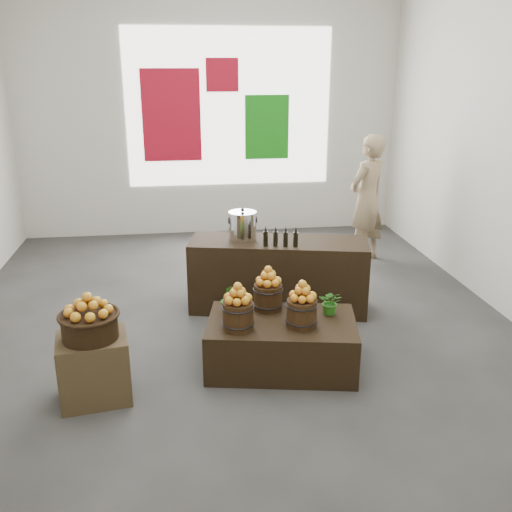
{
  "coord_description": "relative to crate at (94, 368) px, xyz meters",
  "views": [
    {
      "loc": [
        -0.53,
        -5.68,
        2.67
      ],
      "look_at": [
        0.19,
        -0.4,
        0.86
      ],
      "focal_mm": 40.0,
      "sensor_mm": 36.0,
      "label": 1
    }
  ],
  "objects": [
    {
      "name": "apple_bucket_front_left",
      "position": [
        1.22,
        0.21,
        0.31
      ],
      "size": [
        0.27,
        0.27,
        0.25
      ],
      "primitive_type": "cylinder",
      "color": "#33210D",
      "rests_on": "display_table"
    },
    {
      "name": "wicker_basket",
      "position": [
        0.0,
        0.0,
        0.38
      ],
      "size": [
        0.45,
        0.45,
        0.2
      ],
      "primitive_type": "cylinder",
      "color": "black",
      "rests_on": "crate"
    },
    {
      "name": "counter",
      "position": [
        1.83,
        1.63,
        0.12
      ],
      "size": [
        2.06,
        1.05,
        0.8
      ],
      "primitive_type": "cube",
      "rotation": [
        0.0,
        0.0,
        -0.22
      ],
      "color": "black",
      "rests_on": "ground"
    },
    {
      "name": "apples_in_bucket_front_left",
      "position": [
        1.22,
        0.21,
        0.52
      ],
      "size": [
        0.2,
        0.2,
        0.18
      ],
      "primitive_type": null,
      "color": "maroon",
      "rests_on": "apple_bucket_front_left"
    },
    {
      "name": "deco_red_left",
      "position": [
        0.69,
        4.85,
        1.62
      ],
      "size": [
        0.9,
        0.04,
        1.4
      ],
      "primitive_type": "cube",
      "color": "maroon",
      "rests_on": "back_wall"
    },
    {
      "name": "display_table",
      "position": [
        1.63,
        0.32,
        -0.05
      ],
      "size": [
        1.47,
        1.06,
        0.46
      ],
      "primitive_type": "cube",
      "rotation": [
        0.0,
        0.0,
        -0.19
      ],
      "color": "black",
      "rests_on": "ground"
    },
    {
      "name": "deco_red_upper",
      "position": [
        1.49,
        4.85,
        2.22
      ],
      "size": [
        0.5,
        0.04,
        0.5
      ],
      "primitive_type": "cube",
      "color": "maroon",
      "rests_on": "back_wall"
    },
    {
      "name": "crate",
      "position": [
        0.0,
        0.0,
        0.0
      ],
      "size": [
        0.63,
        0.54,
        0.56
      ],
      "primitive_type": "cube",
      "rotation": [
        0.0,
        0.0,
        0.16
      ],
      "color": "#4C3C23",
      "rests_on": "ground"
    },
    {
      "name": "back_wall",
      "position": [
        1.29,
        4.88,
        1.72
      ],
      "size": [
        6.0,
        0.04,
        4.0
      ],
      "primitive_type": "cube",
      "color": "beige",
      "rests_on": "ground"
    },
    {
      "name": "deco_green_right",
      "position": [
        2.19,
        4.85,
        1.42
      ],
      "size": [
        0.7,
        0.04,
        1.0
      ],
      "primitive_type": "cube",
      "color": "#147712",
      "rests_on": "back_wall"
    },
    {
      "name": "shopper",
      "position": [
        3.33,
        3.13,
        0.61
      ],
      "size": [
        0.77,
        0.72,
        1.78
      ],
      "primitive_type": "imported",
      "rotation": [
        0.0,
        0.0,
        3.77
      ],
      "color": "#957D5B",
      "rests_on": "ground"
    },
    {
      "name": "oil_cruets",
      "position": [
        1.79,
        1.44,
        0.64
      ],
      "size": [
        0.29,
        0.12,
        0.22
      ],
      "primitive_type": null,
      "rotation": [
        0.0,
        0.0,
        -0.22
      ],
      "color": "black",
      "rests_on": "counter"
    },
    {
      "name": "herb_garnish_left",
      "position": [
        1.18,
        0.52,
        0.33
      ],
      "size": [
        0.19,
        0.17,
        0.3
      ],
      "primitive_type": "imported",
      "rotation": [
        0.0,
        0.0,
        -0.23
      ],
      "color": "#226214",
      "rests_on": "display_table"
    },
    {
      "name": "back_opening",
      "position": [
        1.59,
        4.86,
        1.72
      ],
      "size": [
        3.2,
        0.02,
        2.4
      ],
      "primitive_type": "cube",
      "color": "white",
      "rests_on": "back_wall"
    },
    {
      "name": "apples_in_basket",
      "position": [
        0.0,
        0.0,
        0.58
      ],
      "size": [
        0.35,
        0.35,
        0.19
      ],
      "primitive_type": null,
      "color": "maroon",
      "rests_on": "wicker_basket"
    },
    {
      "name": "apple_bucket_front_right",
      "position": [
        1.78,
        0.18,
        0.31
      ],
      "size": [
        0.27,
        0.27,
        0.25
      ],
      "primitive_type": "cylinder",
      "color": "#33210D",
      "rests_on": "display_table"
    },
    {
      "name": "herb_garnish_right",
      "position": [
        2.1,
        0.4,
        0.3
      ],
      "size": [
        0.27,
        0.25,
        0.24
      ],
      "primitive_type": "imported",
      "rotation": [
        0.0,
        0.0,
        -0.37
      ],
      "color": "#226214",
      "rests_on": "display_table"
    },
    {
      "name": "apple_bucket_rear",
      "position": [
        1.55,
        0.59,
        0.31
      ],
      "size": [
        0.27,
        0.27,
        0.25
      ],
      "primitive_type": "cylinder",
      "color": "#33210D",
      "rests_on": "display_table"
    },
    {
      "name": "apples_in_bucket_front_right",
      "position": [
        1.78,
        0.18,
        0.52
      ],
      "size": [
        0.2,
        0.2,
        0.18
      ],
      "primitive_type": null,
      "color": "maroon",
      "rests_on": "apple_bucket_front_right"
    },
    {
      "name": "apples_in_bucket_rear",
      "position": [
        1.55,
        0.59,
        0.52
      ],
      "size": [
        0.2,
        0.2,
        0.18
      ],
      "primitive_type": null,
      "color": "maroon",
      "rests_on": "apple_bucket_rear"
    },
    {
      "name": "ground",
      "position": [
        1.29,
        1.38,
        -0.28
      ],
      "size": [
        7.0,
        7.0,
        0.0
      ],
      "primitive_type": "plane",
      "color": "#3C3B39",
      "rests_on": "ground"
    },
    {
      "name": "stock_pot_left",
      "position": [
        1.44,
        1.72,
        0.68
      ],
      "size": [
        0.3,
        0.3,
        0.3
      ],
      "primitive_type": "cylinder",
      "color": "silver",
      "rests_on": "counter"
    }
  ]
}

